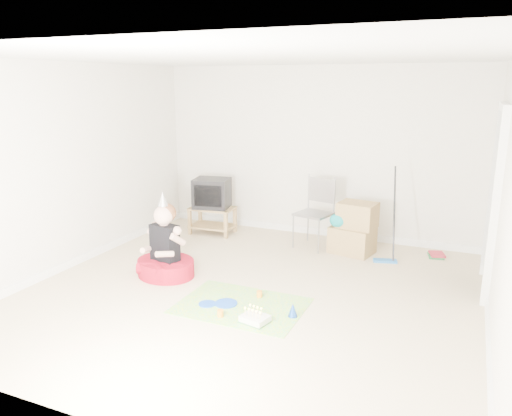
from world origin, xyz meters
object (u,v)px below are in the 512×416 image
at_px(tv_stand, 212,218).
at_px(cardboard_boxes, 354,229).
at_px(crt_tv, 212,193).
at_px(birthday_cake, 255,319).
at_px(folding_chair, 314,214).
at_px(seated_woman, 165,258).

height_order(tv_stand, cardboard_boxes, cardboard_boxes).
bearing_deg(cardboard_boxes, crt_tv, 178.79).
xyz_separation_m(crt_tv, cardboard_boxes, (2.27, -0.05, -0.31)).
relative_size(tv_stand, crt_tv, 1.31).
bearing_deg(birthday_cake, folding_chair, 93.86).
distance_m(cardboard_boxes, birthday_cake, 2.55).
relative_size(folding_chair, cardboard_boxes, 1.42).
height_order(cardboard_boxes, birthday_cake, cardboard_boxes).
relative_size(tv_stand, seated_woman, 0.65).
xyz_separation_m(tv_stand, folding_chair, (1.67, -0.03, 0.25)).
bearing_deg(cardboard_boxes, birthday_cake, -99.59).
distance_m(folding_chair, cardboard_boxes, 0.61).
distance_m(tv_stand, folding_chair, 1.69).
distance_m(crt_tv, cardboard_boxes, 2.29).
bearing_deg(folding_chair, seated_woman, -126.96).
relative_size(cardboard_boxes, birthday_cake, 2.42).
distance_m(tv_stand, seated_woman, 1.86).
xyz_separation_m(tv_stand, seated_woman, (0.32, -1.83, -0.02)).
height_order(crt_tv, folding_chair, folding_chair).
bearing_deg(birthday_cake, seated_woman, 154.71).
height_order(cardboard_boxes, seated_woman, seated_woman).
bearing_deg(folding_chair, cardboard_boxes, -1.67).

